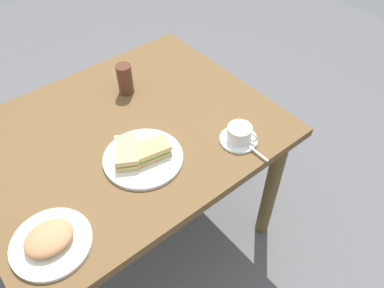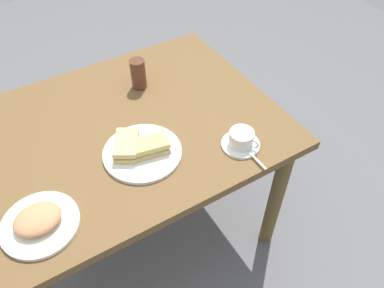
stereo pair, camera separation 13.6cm
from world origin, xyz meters
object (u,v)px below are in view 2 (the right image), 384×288
at_px(side_plate, 40,224).
at_px(sandwich_front, 148,147).
at_px(coffee_cup, 242,138).
at_px(drinking_glass, 138,74).
at_px(sandwich_back, 127,146).
at_px(coffee_saucer, 240,144).
at_px(spoon, 254,157).
at_px(dining_table, 132,143).
at_px(sandwich_plate, 142,153).

bearing_deg(side_plate, sandwich_front, -167.57).
bearing_deg(coffee_cup, sandwich_front, -23.53).
bearing_deg(drinking_glass, sandwich_back, 57.97).
bearing_deg(coffee_saucer, sandwich_back, -25.94).
distance_m(spoon, drinking_glass, 0.62).
bearing_deg(side_plate, spoon, 170.37).
distance_m(dining_table, sandwich_front, 0.23).
relative_size(side_plate, drinking_glass, 1.82).
bearing_deg(coffee_saucer, side_plate, -3.39).
relative_size(coffee_cup, drinking_glass, 0.85).
height_order(sandwich_plate, coffee_saucer, sandwich_plate).
relative_size(coffee_saucer, drinking_glass, 1.08).
bearing_deg(drinking_glass, coffee_cup, 108.04).
bearing_deg(spoon, dining_table, -52.18).
relative_size(dining_table, sandwich_back, 7.35).
xyz_separation_m(side_plate, drinking_glass, (-0.56, -0.47, 0.06)).
relative_size(dining_table, side_plate, 4.78).
bearing_deg(side_plate, coffee_saucer, 176.61).
distance_m(sandwich_plate, side_plate, 0.41).
xyz_separation_m(coffee_saucer, coffee_cup, (-0.00, 0.00, 0.04)).
xyz_separation_m(sandwich_back, coffee_cup, (-0.37, 0.18, 0.00)).
distance_m(dining_table, spoon, 0.52).
xyz_separation_m(sandwich_plate, sandwich_back, (0.04, -0.03, 0.03)).
xyz_separation_m(coffee_saucer, side_plate, (0.73, -0.04, 0.00)).
relative_size(coffee_cup, side_plate, 0.47).
bearing_deg(sandwich_back, coffee_cup, 153.93).
distance_m(sandwich_back, drinking_glass, 0.39).
distance_m(sandwich_back, coffee_saucer, 0.41).
xyz_separation_m(sandwich_plate, drinking_glass, (-0.16, -0.36, 0.06)).
relative_size(sandwich_plate, sandwich_front, 1.87).
height_order(coffee_cup, spoon, coffee_cup).
distance_m(sandwich_plate, drinking_glass, 0.40).
bearing_deg(sandwich_plate, drinking_glass, -114.20).
bearing_deg(side_plate, coffee_cup, 176.51).
height_order(side_plate, drinking_glass, drinking_glass).
height_order(sandwich_back, drinking_glass, drinking_glass).
xyz_separation_m(sandwich_plate, coffee_cup, (-0.33, 0.15, 0.03)).
relative_size(sandwich_plate, coffee_saucer, 2.00).
relative_size(dining_table, spoon, 11.72).
bearing_deg(spoon, side_plate, -9.63).
xyz_separation_m(dining_table, drinking_glass, (-0.14, -0.19, 0.17)).
distance_m(sandwich_front, sandwich_back, 0.08).
relative_size(spoon, side_plate, 0.41).
relative_size(sandwich_front, drinking_glass, 1.15).
bearing_deg(dining_table, drinking_glass, -126.14).
height_order(coffee_saucer, coffee_cup, coffee_cup).
relative_size(coffee_cup, spoon, 1.15).
height_order(sandwich_back, side_plate, sandwich_back).
height_order(dining_table, side_plate, side_plate).
xyz_separation_m(dining_table, spoon, (-0.31, 0.40, 0.12)).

